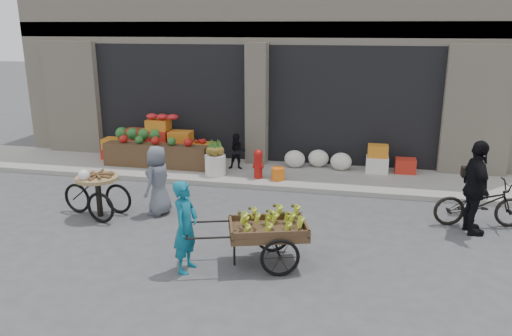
% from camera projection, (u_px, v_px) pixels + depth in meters
% --- Properties ---
extents(ground, '(80.00, 80.00, 0.00)m').
position_uv_depth(ground, '(197.00, 240.00, 8.94)').
color(ground, '#424244').
rests_on(ground, ground).
extents(sidewalk, '(18.00, 2.20, 0.12)m').
position_uv_depth(sidewalk, '(249.00, 173.00, 12.77)').
color(sidewalk, gray).
rests_on(sidewalk, ground).
extents(building, '(14.00, 6.45, 7.00)m').
position_uv_depth(building, '(278.00, 36.00, 15.55)').
color(building, beige).
rests_on(building, ground).
extents(fruit_display, '(3.10, 1.12, 1.24)m').
position_uv_depth(fruit_display, '(162.00, 143.00, 13.38)').
color(fruit_display, red).
rests_on(fruit_display, sidewalk).
extents(pineapple_bin, '(0.52, 0.52, 0.50)m').
position_uv_depth(pineapple_bin, '(215.00, 165.00, 12.37)').
color(pineapple_bin, silver).
rests_on(pineapple_bin, sidewalk).
extents(fire_hydrant, '(0.22, 0.22, 0.71)m').
position_uv_depth(fire_hydrant, '(258.00, 163.00, 12.06)').
color(fire_hydrant, '#A5140F').
rests_on(fire_hydrant, sidewalk).
extents(orange_bucket, '(0.32, 0.32, 0.30)m').
position_uv_depth(orange_bucket, '(278.00, 174.00, 11.97)').
color(orange_bucket, orange).
rests_on(orange_bucket, sidewalk).
extents(right_bay_goods, '(3.35, 0.60, 0.70)m').
position_uv_depth(right_bay_goods, '(355.00, 160.00, 12.69)').
color(right_bay_goods, silver).
rests_on(right_bay_goods, sidewalk).
extents(seated_person, '(0.51, 0.43, 0.93)m').
position_uv_depth(seated_person, '(237.00, 152.00, 12.79)').
color(seated_person, black).
rests_on(seated_person, sidewalk).
extents(banana_cart, '(2.22, 1.40, 0.87)m').
position_uv_depth(banana_cart, '(265.00, 227.00, 7.86)').
color(banana_cart, brown).
rests_on(banana_cart, ground).
extents(vendor_woman, '(0.40, 0.57, 1.46)m').
position_uv_depth(vendor_woman, '(186.00, 226.00, 7.64)').
color(vendor_woman, '#106480').
rests_on(vendor_woman, ground).
extents(tricycle_cart, '(1.46, 0.96, 0.95)m').
position_uv_depth(tricycle_cart, '(98.00, 189.00, 9.90)').
color(tricycle_cart, '#9E7F51').
rests_on(tricycle_cart, ground).
extents(vendor_grey, '(0.57, 0.76, 1.42)m').
position_uv_depth(vendor_grey, '(158.00, 180.00, 9.98)').
color(vendor_grey, slate).
rests_on(vendor_grey, ground).
extents(bicycle, '(1.79, 0.86, 0.90)m').
position_uv_depth(bicycle, '(480.00, 203.00, 9.45)').
color(bicycle, black).
rests_on(bicycle, ground).
extents(cyclist, '(0.58, 1.08, 1.75)m').
position_uv_depth(cyclist, '(476.00, 188.00, 8.99)').
color(cyclist, black).
rests_on(cyclist, ground).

